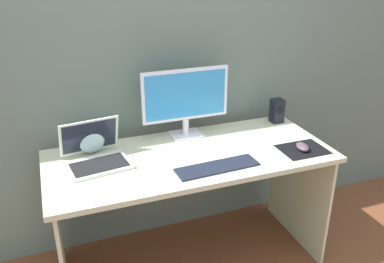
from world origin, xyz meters
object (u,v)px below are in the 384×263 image
(speaker_right, at_px, (277,111))
(monitor, at_px, (186,99))
(keyboard_external, at_px, (217,167))
(mouse, at_px, (302,147))
(laptop, at_px, (96,155))
(fishbowl, at_px, (90,138))

(speaker_right, bearing_deg, monitor, 179.86)
(keyboard_external, bearing_deg, mouse, -0.30)
(laptop, bearing_deg, mouse, -12.64)
(mouse, bearing_deg, speaker_right, 88.92)
(monitor, bearing_deg, laptop, -163.21)
(laptop, height_order, mouse, laptop)
(laptop, relative_size, keyboard_external, 0.80)
(laptop, relative_size, fishbowl, 2.08)
(keyboard_external, bearing_deg, monitor, 89.62)
(fishbowl, bearing_deg, laptop, -87.60)
(fishbowl, bearing_deg, keyboard_external, -35.98)
(mouse, bearing_deg, keyboard_external, -167.71)
(mouse, bearing_deg, monitor, 152.55)
(monitor, bearing_deg, mouse, -37.41)
(laptop, distance_m, fishbowl, 0.15)
(monitor, xyz_separation_m, laptop, (-0.55, -0.16, -0.18))
(laptop, height_order, fishbowl, laptop)
(fishbowl, height_order, mouse, fishbowl)
(keyboard_external, distance_m, mouse, 0.51)
(speaker_right, bearing_deg, fishbowl, -179.38)
(speaker_right, relative_size, laptop, 0.44)
(speaker_right, xyz_separation_m, laptop, (-1.16, -0.16, -0.03))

